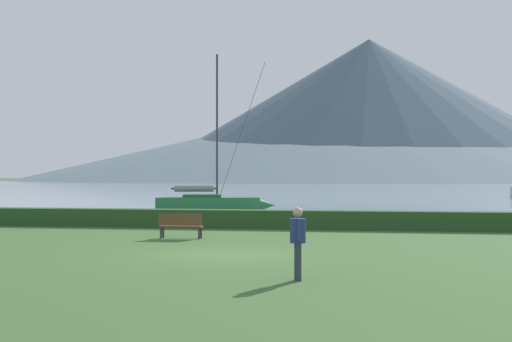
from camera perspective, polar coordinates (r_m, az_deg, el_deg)
ground_plane at (r=22.44m, az=-2.61°, el=-6.40°), size 1000.00×1000.00×0.00m
harbor_water at (r=158.86m, az=8.33°, el=-1.17°), size 320.00×246.00×0.00m
hedge_line at (r=33.19m, az=1.58°, el=-3.72°), size 80.00×1.20×0.82m
sailboat_slip_4 at (r=46.36m, az=-3.55°, el=-2.49°), size 7.50×3.43×9.90m
park_bench_near_path at (r=28.02m, az=-5.80°, el=-4.10°), size 1.64×0.53×0.95m
person_standing_walker at (r=16.86m, az=3.22°, el=-5.10°), size 0.36×0.56×1.65m
distant_hill_west_ridge at (r=353.39m, az=7.71°, el=2.25°), size 312.11×312.11×36.37m
distant_hill_central_peak at (r=334.67m, az=8.66°, el=4.66°), size 210.53×210.53×62.73m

